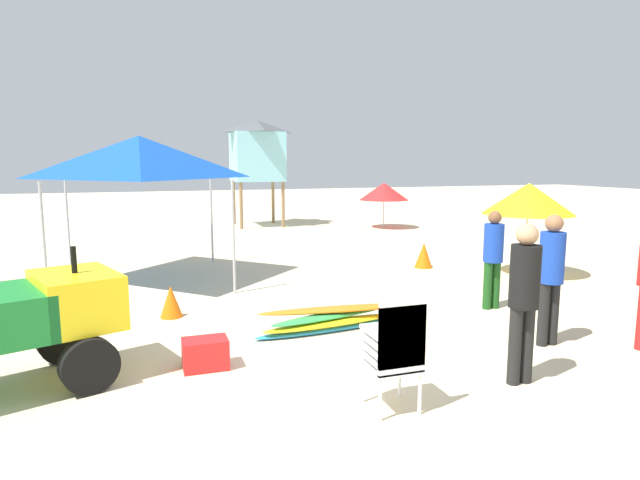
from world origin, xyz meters
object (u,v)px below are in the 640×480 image
stacked_plastic_chairs (396,344)px  lifeguard_near_left (493,253)px  lifeguard_near_right (524,292)px  traffic_cone_near (424,255)px  beach_umbrella_mid (528,199)px  beach_umbrella_left (384,191)px  cooler_box (205,354)px  surfboard_pile (332,319)px  popup_canopy (140,157)px  traffic_cone_far (171,301)px  lifeguard_near_center (551,271)px  lifeguard_tower (257,151)px

stacked_plastic_chairs → lifeguard_near_left: (3.20, 2.84, 0.24)m
lifeguard_near_right → traffic_cone_near: 6.49m
beach_umbrella_mid → traffic_cone_near: size_ratio=3.41×
beach_umbrella_left → traffic_cone_near: bearing=-108.2°
cooler_box → stacked_plastic_chairs: bearing=-46.9°
lifeguard_near_right → beach_umbrella_left: (4.54, 13.03, 0.31)m
surfboard_pile → cooler_box: cooler_box is taller
beach_umbrella_left → stacked_plastic_chairs: bearing=-115.0°
surfboard_pile → popup_canopy: (-2.55, 4.20, 2.35)m
beach_umbrella_mid → traffic_cone_far: bearing=-174.5°
stacked_plastic_chairs → traffic_cone_near: (3.86, 6.24, -0.41)m
lifeguard_near_center → lifeguard_tower: 14.41m
popup_canopy → stacked_plastic_chairs: bearing=-71.9°
lifeguard_near_left → traffic_cone_far: (-5.08, 1.19, -0.68)m
traffic_cone_near → lifeguard_tower: bearing=101.9°
lifeguard_near_center → traffic_cone_near: lifeguard_near_center is taller
stacked_plastic_chairs → traffic_cone_near: size_ratio=2.06×
surfboard_pile → beach_umbrella_mid: 5.75m
stacked_plastic_chairs → lifeguard_near_right: (1.62, 0.19, 0.33)m
traffic_cone_far → surfboard_pile: bearing=-32.6°
lifeguard_near_left → cooler_box: lifeguard_near_left is taller
lifeguard_tower → beach_umbrella_mid: (3.51, -10.63, -1.17)m
beach_umbrella_mid → lifeguard_near_center: bearing=-126.0°
lifeguard_tower → traffic_cone_near: bearing=-78.1°
traffic_cone_near → cooler_box: traffic_cone_near is taller
lifeguard_near_right → traffic_cone_far: lifeguard_near_right is taller
stacked_plastic_chairs → beach_umbrella_left: 14.60m
beach_umbrella_left → traffic_cone_far: bearing=-131.2°
beach_umbrella_mid → traffic_cone_far: 7.50m
lifeguard_near_right → beach_umbrella_left: lifeguard_near_right is taller
lifeguard_near_left → traffic_cone_near: 3.52m
surfboard_pile → beach_umbrella_mid: size_ratio=1.27×
stacked_plastic_chairs → lifeguard_tower: bearing=82.8°
surfboard_pile → traffic_cone_near: traffic_cone_near is taller
lifeguard_near_left → popup_canopy: popup_canopy is taller
traffic_cone_near → cooler_box: bearing=-140.6°
popup_canopy → beach_umbrella_mid: bearing=-15.2°
beach_umbrella_left → beach_umbrella_mid: bearing=-94.8°
popup_canopy → traffic_cone_near: size_ratio=5.46×
lifeguard_near_left → beach_umbrella_mid: (2.25, 1.90, 0.72)m
beach_umbrella_left → beach_umbrella_mid: 8.52m
lifeguard_tower → lifeguard_near_right: bearing=-91.2°
lifeguard_near_center → traffic_cone_far: (-4.69, 2.93, -0.76)m
stacked_plastic_chairs → traffic_cone_near: stacked_plastic_chairs is taller
lifeguard_near_left → popup_canopy: bearing=143.7°
surfboard_pile → lifeguard_near_right: lifeguard_near_right is taller
stacked_plastic_chairs → beach_umbrella_mid: beach_umbrella_mid is taller
popup_canopy → cooler_box: bearing=-83.1°
popup_canopy → surfboard_pile: bearing=-58.7°
lifeguard_near_center → traffic_cone_far: size_ratio=3.48×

